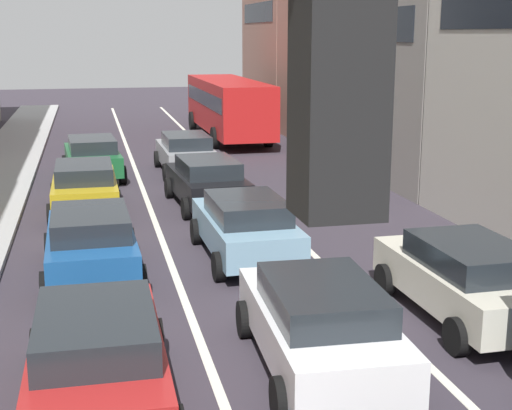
# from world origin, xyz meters

# --- Properties ---
(lane_stripe_left) EXTENTS (0.16, 60.00, 0.01)m
(lane_stripe_left) POSITION_xyz_m (-1.70, 20.00, 0.01)
(lane_stripe_left) COLOR silver
(lane_stripe_left) RESTS_ON ground
(lane_stripe_right) EXTENTS (0.16, 60.00, 0.01)m
(lane_stripe_right) POSITION_xyz_m (1.70, 20.00, 0.01)
(lane_stripe_right) COLOR silver
(lane_stripe_right) RESTS_ON ground
(building_row_right) EXTENTS (7.20, 43.90, 14.14)m
(building_row_right) POSITION_xyz_m (9.90, 22.58, 5.92)
(building_row_right) COLOR #936B5B
(building_row_right) RESTS_ON ground
(sedan_centre_lane_second) EXTENTS (2.20, 4.37, 1.49)m
(sedan_centre_lane_second) POSITION_xyz_m (-0.04, 7.37, 0.80)
(sedan_centre_lane_second) COLOR silver
(sedan_centre_lane_second) RESTS_ON ground
(wagon_left_lane_second) EXTENTS (2.09, 4.32, 1.49)m
(wagon_left_lane_second) POSITION_xyz_m (-3.42, 6.93, 0.80)
(wagon_left_lane_second) COLOR #A51E1E
(wagon_left_lane_second) RESTS_ON ground
(hatchback_centre_lane_third) EXTENTS (2.13, 4.33, 1.49)m
(hatchback_centre_lane_third) POSITION_xyz_m (0.06, 13.35, 0.80)
(hatchback_centre_lane_third) COLOR #759EB7
(hatchback_centre_lane_third) RESTS_ON ground
(sedan_left_lane_third) EXTENTS (2.13, 4.33, 1.49)m
(sedan_left_lane_third) POSITION_xyz_m (-3.45, 12.80, 0.80)
(sedan_left_lane_third) COLOR #194C8C
(sedan_left_lane_third) RESTS_ON ground
(coupe_centre_lane_fourth) EXTENTS (2.26, 4.40, 1.49)m
(coupe_centre_lane_fourth) POSITION_xyz_m (0.04, 18.81, 0.80)
(coupe_centre_lane_fourth) COLOR black
(coupe_centre_lane_fourth) RESTS_ON ground
(sedan_left_lane_fourth) EXTENTS (2.07, 4.31, 1.49)m
(sedan_left_lane_fourth) POSITION_xyz_m (-3.58, 18.81, 0.80)
(sedan_left_lane_fourth) COLOR #B29319
(sedan_left_lane_fourth) RESTS_ON ground
(sedan_centre_lane_fifth) EXTENTS (2.11, 4.32, 1.49)m
(sedan_centre_lane_fifth) POSITION_xyz_m (0.14, 24.42, 0.80)
(sedan_centre_lane_fifth) COLOR gray
(sedan_centre_lane_fifth) RESTS_ON ground
(sedan_left_lane_fifth) EXTENTS (2.28, 4.40, 1.49)m
(sedan_left_lane_fifth) POSITION_xyz_m (-3.30, 24.23, 0.80)
(sedan_left_lane_fifth) COLOR #19592D
(sedan_left_lane_fifth) RESTS_ON ground
(sedan_right_lane_behind_truck) EXTENTS (2.11, 4.33, 1.49)m
(sedan_right_lane_behind_truck) POSITION_xyz_m (3.23, 8.84, 0.80)
(sedan_right_lane_behind_truck) COLOR beige
(sedan_right_lane_behind_truck) RESTS_ON ground
(bus_mid_queue_primary) EXTENTS (2.86, 10.52, 2.90)m
(bus_mid_queue_primary) POSITION_xyz_m (3.43, 33.23, 1.76)
(bus_mid_queue_primary) COLOR #B21919
(bus_mid_queue_primary) RESTS_ON ground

